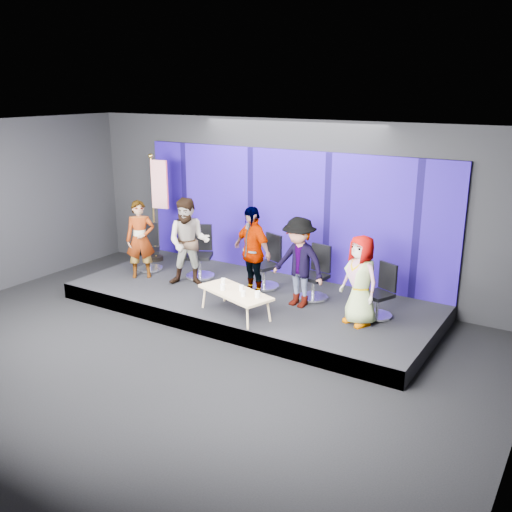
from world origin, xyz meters
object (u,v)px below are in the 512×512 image
at_px(panelist_a, 140,239).
at_px(chair_e, 380,300).
at_px(mug_c, 241,288).
at_px(mug_d, 243,294).
at_px(chair_d, 315,281).
at_px(panelist_e, 360,280).
at_px(panelist_d, 299,262).
at_px(mug_b, 223,287).
at_px(chair_a, 149,255).
at_px(mug_a, 223,281).
at_px(mug_e, 258,294).
at_px(coffee_table, 235,293).
at_px(panelist_b, 189,242).
at_px(chair_c, 266,270).
at_px(panelist_c, 252,251).
at_px(chair_b, 200,260).
at_px(flag_stand, 158,206).

xyz_separation_m(panelist_a, chair_e, (4.94, 0.55, -0.49)).
bearing_deg(mug_c, mug_d, -49.96).
height_order(chair_d, panelist_e, panelist_e).
bearing_deg(panelist_d, mug_c, -116.87).
height_order(panelist_d, mug_b, panelist_d).
height_order(chair_a, chair_d, chair_d).
bearing_deg(chair_a, panelist_e, -44.03).
distance_m(mug_a, mug_b, 0.34).
bearing_deg(chair_d, mug_e, -93.51).
relative_size(chair_a, mug_e, 9.12).
height_order(panelist_e, coffee_table, panelist_e).
relative_size(chair_d, mug_a, 10.80).
bearing_deg(panelist_b, mug_e, -48.82).
distance_m(chair_c, mug_b, 1.55).
relative_size(panelist_b, mug_d, 18.31).
bearing_deg(panelist_c, panelist_b, -153.12).
distance_m(chair_b, coffee_table, 2.19).
distance_m(chair_b, panelist_e, 3.78).
height_order(chair_d, mug_a, chair_d).
bearing_deg(mug_b, panelist_c, 93.41).
xyz_separation_m(panelist_b, coffee_table, (1.64, -0.82, -0.48)).
relative_size(panelist_c, chair_d, 1.70).
bearing_deg(panelist_a, mug_c, -51.78).
relative_size(panelist_e, mug_d, 15.87).
bearing_deg(mug_a, chair_d, 44.96).
height_order(chair_c, chair_d, chair_c).
distance_m(chair_a, panelist_c, 2.77).
height_order(coffee_table, mug_d, mug_d).
distance_m(mug_b, mug_d, 0.47).
distance_m(chair_b, mug_d, 2.47).
height_order(mug_a, mug_c, mug_c).
relative_size(mug_d, flag_stand, 0.04).
distance_m(chair_c, mug_a, 1.28).
xyz_separation_m(panelist_c, chair_e, (2.43, 0.25, -0.55)).
bearing_deg(panelist_b, mug_d, -53.16).
bearing_deg(flag_stand, chair_e, -14.70).
distance_m(chair_d, mug_e, 1.54).
bearing_deg(chair_e, mug_b, -127.09).
xyz_separation_m(chair_d, chair_e, (1.34, -0.22, -0.02)).
xyz_separation_m(chair_b, panelist_d, (2.48, -0.36, 0.46)).
xyz_separation_m(chair_e, panelist_e, (-0.19, -0.46, 0.45)).
height_order(panelist_c, mug_a, panelist_c).
relative_size(panelist_c, flag_stand, 0.71).
bearing_deg(mug_c, chair_b, 145.88).
xyz_separation_m(mug_a, flag_stand, (-2.80, 1.49, 0.80)).
bearing_deg(mug_d, flag_stand, 151.88).
distance_m(panelist_e, mug_d, 1.96).
relative_size(panelist_a, chair_e, 1.71).
bearing_deg(panelist_c, panelist_e, 14.51).
xyz_separation_m(panelist_d, coffee_table, (-0.72, -0.95, -0.42)).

